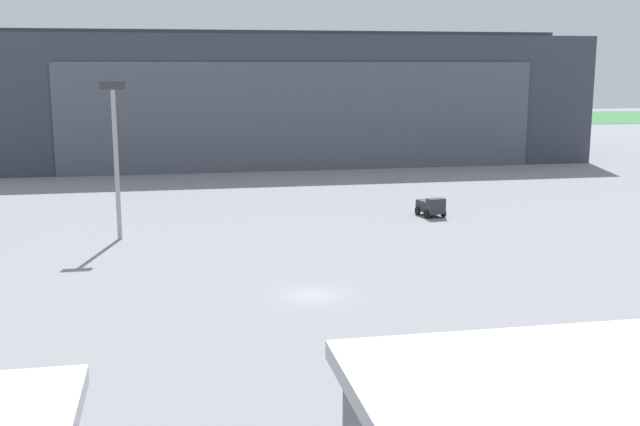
# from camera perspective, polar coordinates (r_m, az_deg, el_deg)

# --- Properties ---
(ground_plane) EXTENTS (440.00, 440.00, 0.00)m
(ground_plane) POSITION_cam_1_polar(r_m,az_deg,el_deg) (57.28, -0.60, -6.05)
(ground_plane) COLOR gray
(grass_field_strip) EXTENTS (440.00, 56.00, 0.08)m
(grass_field_strip) POSITION_cam_1_polar(r_m,az_deg,el_deg) (229.86, -8.60, 6.59)
(grass_field_strip) COLOR #3E7C41
(grass_field_strip) RESTS_ON ground_plane
(maintenance_hangar) EXTENTS (99.91, 41.41, 22.57)m
(maintenance_hangar) POSITION_cam_1_polar(r_m,az_deg,el_deg) (143.53, -2.64, 8.52)
(maintenance_hangar) COLOR #383D47
(maintenance_hangar) RESTS_ON ground_plane
(stair_truck) EXTENTS (2.86, 3.75, 2.18)m
(stair_truck) POSITION_cam_1_polar(r_m,az_deg,el_deg) (87.32, 8.17, 0.49)
(stair_truck) COLOR #2D2D33
(stair_truck) RESTS_ON ground_plane
(apron_light_mast) EXTENTS (2.40, 0.50, 15.16)m
(apron_light_mast) POSITION_cam_1_polar(r_m,az_deg,el_deg) (76.37, -14.81, 4.84)
(apron_light_mast) COLOR #99999E
(apron_light_mast) RESTS_ON ground_plane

